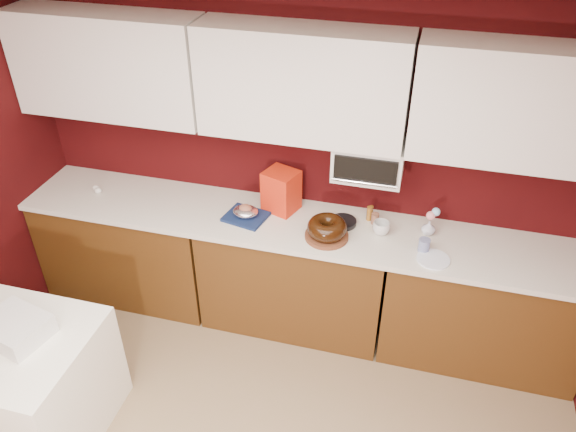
# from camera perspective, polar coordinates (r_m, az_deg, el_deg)

# --- Properties ---
(ceiling) EXTENTS (4.00, 4.50, 0.02)m
(ceiling) POSITION_cam_1_polar(r_m,az_deg,el_deg) (1.52, -17.47, 7.92)
(ceiling) COLOR white
(ceiling) RESTS_ON wall_back
(wall_back) EXTENTS (4.00, 0.02, 2.50)m
(wall_back) POSITION_cam_1_polar(r_m,az_deg,el_deg) (3.96, 1.89, 5.95)
(wall_back) COLOR #360708
(wall_back) RESTS_ON floor
(base_cabinet_left) EXTENTS (1.31, 0.58, 0.86)m
(base_cabinet_left) POSITION_cam_1_polar(r_m,az_deg,el_deg) (4.61, -15.60, -2.98)
(base_cabinet_left) COLOR #502E10
(base_cabinet_left) RESTS_ON floor
(base_cabinet_center) EXTENTS (1.31, 0.58, 0.86)m
(base_cabinet_center) POSITION_cam_1_polar(r_m,az_deg,el_deg) (4.17, 0.69, -5.98)
(base_cabinet_center) COLOR #502E10
(base_cabinet_center) RESTS_ON floor
(base_cabinet_right) EXTENTS (1.31, 0.58, 0.86)m
(base_cabinet_right) POSITION_cam_1_polar(r_m,az_deg,el_deg) (4.14, 19.08, -8.75)
(base_cabinet_right) COLOR #502E10
(base_cabinet_right) RESTS_ON floor
(countertop) EXTENTS (4.00, 0.62, 0.04)m
(countertop) POSITION_cam_1_polar(r_m,az_deg,el_deg) (3.90, 0.73, -0.94)
(countertop) COLOR silver
(countertop) RESTS_ON base_cabinet_center
(upper_cabinet_left) EXTENTS (1.31, 0.33, 0.70)m
(upper_cabinet_left) POSITION_cam_1_polar(r_m,az_deg,el_deg) (4.06, -17.78, 14.39)
(upper_cabinet_left) COLOR white
(upper_cabinet_left) RESTS_ON wall_back
(upper_cabinet_center) EXTENTS (1.31, 0.33, 0.70)m
(upper_cabinet_center) POSITION_cam_1_polar(r_m,az_deg,el_deg) (3.56, 1.44, 13.24)
(upper_cabinet_center) COLOR white
(upper_cabinet_center) RESTS_ON wall_back
(upper_cabinet_right) EXTENTS (1.31, 0.33, 0.70)m
(upper_cabinet_right) POSITION_cam_1_polar(r_m,az_deg,el_deg) (3.52, 23.40, 10.14)
(upper_cabinet_right) COLOR white
(upper_cabinet_right) RESTS_ON wall_back
(toaster_oven) EXTENTS (0.45, 0.30, 0.25)m
(toaster_oven) POSITION_cam_1_polar(r_m,az_deg,el_deg) (3.71, 8.21, 5.70)
(toaster_oven) COLOR white
(toaster_oven) RESTS_ON upper_cabinet_center
(toaster_oven_door) EXTENTS (0.40, 0.02, 0.18)m
(toaster_oven_door) POSITION_cam_1_polar(r_m,az_deg,el_deg) (3.57, 7.85, 4.51)
(toaster_oven_door) COLOR black
(toaster_oven_door) RESTS_ON toaster_oven
(toaster_oven_handle) EXTENTS (0.42, 0.02, 0.02)m
(toaster_oven_handle) POSITION_cam_1_polar(r_m,az_deg,el_deg) (3.59, 7.72, 3.36)
(toaster_oven_handle) COLOR silver
(toaster_oven_handle) RESTS_ON toaster_oven
(dining_table) EXTENTS (1.00, 0.80, 0.75)m
(dining_table) POSITION_cam_1_polar(r_m,az_deg,el_deg) (3.92, -25.78, -14.91)
(dining_table) COLOR white
(dining_table) RESTS_ON floor
(cake_base) EXTENTS (0.31, 0.31, 0.03)m
(cake_base) POSITION_cam_1_polar(r_m,az_deg,el_deg) (3.75, 3.94, -2.02)
(cake_base) COLOR brown
(cake_base) RESTS_ON countertop
(bundt_cake) EXTENTS (0.32, 0.32, 0.11)m
(bundt_cake) POSITION_cam_1_polar(r_m,az_deg,el_deg) (3.71, 3.98, -1.20)
(bundt_cake) COLOR black
(bundt_cake) RESTS_ON cake_base
(navy_towel) EXTENTS (0.32, 0.29, 0.02)m
(navy_towel) POSITION_cam_1_polar(r_m,az_deg,el_deg) (3.94, -4.30, -0.07)
(navy_towel) COLOR #14234C
(navy_towel) RESTS_ON countertop
(foil_ham_nest) EXTENTS (0.19, 0.16, 0.07)m
(foil_ham_nest) POSITION_cam_1_polar(r_m,az_deg,el_deg) (3.91, -4.33, 0.47)
(foil_ham_nest) COLOR white
(foil_ham_nest) RESTS_ON navy_towel
(roasted_ham) EXTENTS (0.09, 0.08, 0.06)m
(roasted_ham) POSITION_cam_1_polar(r_m,az_deg,el_deg) (3.90, -4.35, 0.77)
(roasted_ham) COLOR #A4644B
(roasted_ham) RESTS_ON foil_ham_nest
(pandoro_box) EXTENTS (0.28, 0.26, 0.30)m
(pandoro_box) POSITION_cam_1_polar(r_m,az_deg,el_deg) (3.95, -0.69, 2.58)
(pandoro_box) COLOR #B40C0E
(pandoro_box) RESTS_ON countertop
(dark_pan) EXTENTS (0.19, 0.19, 0.03)m
(dark_pan) POSITION_cam_1_polar(r_m,az_deg,el_deg) (3.88, 5.63, -0.62)
(dark_pan) COLOR black
(dark_pan) RESTS_ON countertop
(coffee_mug) EXTENTS (0.14, 0.14, 0.11)m
(coffee_mug) POSITION_cam_1_polar(r_m,az_deg,el_deg) (3.80, 9.45, -1.08)
(coffee_mug) COLOR silver
(coffee_mug) RESTS_ON countertop
(blue_jar) EXTENTS (0.09, 0.09, 0.09)m
(blue_jar) POSITION_cam_1_polar(r_m,az_deg,el_deg) (3.71, 13.65, -2.90)
(blue_jar) COLOR navy
(blue_jar) RESTS_ON countertop
(flower_vase) EXTENTS (0.09, 0.09, 0.11)m
(flower_vase) POSITION_cam_1_polar(r_m,az_deg,el_deg) (3.87, 14.11, -1.09)
(flower_vase) COLOR silver
(flower_vase) RESTS_ON countertop
(flower_pink) EXTENTS (0.06, 0.06, 0.06)m
(flower_pink) POSITION_cam_1_polar(r_m,az_deg,el_deg) (3.81, 14.30, 0.04)
(flower_pink) COLOR pink
(flower_pink) RESTS_ON flower_vase
(flower_blue) EXTENTS (0.06, 0.06, 0.06)m
(flower_blue) POSITION_cam_1_polar(r_m,az_deg,el_deg) (3.82, 14.80, 0.41)
(flower_blue) COLOR #99CFF5
(flower_blue) RESTS_ON flower_vase
(china_plate) EXTENTS (0.22, 0.22, 0.01)m
(china_plate) POSITION_cam_1_polar(r_m,az_deg,el_deg) (3.67, 14.54, -4.28)
(china_plate) COLOR white
(china_plate) RESTS_ON countertop
(amber_bottle) EXTENTS (0.05, 0.05, 0.11)m
(amber_bottle) POSITION_cam_1_polar(r_m,az_deg,el_deg) (3.93, 8.26, 0.26)
(amber_bottle) COLOR brown
(amber_bottle) RESTS_ON countertop
(paper_cup) EXTENTS (0.07, 0.07, 0.08)m
(paper_cup) POSITION_cam_1_polar(r_m,az_deg,el_deg) (3.90, 8.83, -0.26)
(paper_cup) COLOR brown
(paper_cup) RESTS_ON countertop
(egg_left) EXTENTS (0.07, 0.06, 0.05)m
(egg_left) POSITION_cam_1_polar(r_m,az_deg,el_deg) (4.43, -18.75, 2.47)
(egg_left) COLOR silver
(egg_left) RESTS_ON countertop
(egg_right) EXTENTS (0.06, 0.05, 0.04)m
(egg_right) POSITION_cam_1_polar(r_m,az_deg,el_deg) (4.47, -18.90, 2.70)
(egg_right) COLOR white
(egg_right) RESTS_ON countertop
(newspaper_stack) EXTENTS (0.41, 0.36, 0.12)m
(newspaper_stack) POSITION_cam_1_polar(r_m,az_deg,el_deg) (3.60, -25.94, -10.21)
(newspaper_stack) COLOR white
(newspaper_stack) RESTS_ON dining_table
(amber_bottle_tall) EXTENTS (0.04, 0.04, 0.10)m
(amber_bottle_tall) POSITION_cam_1_polar(r_m,az_deg,el_deg) (3.95, 8.42, 0.37)
(amber_bottle_tall) COLOR brown
(amber_bottle_tall) RESTS_ON countertop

